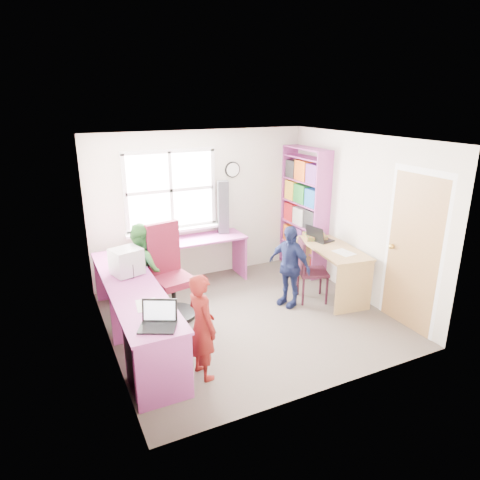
{
  "coord_description": "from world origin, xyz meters",
  "views": [
    {
      "loc": [
        -2.35,
        -4.65,
        2.87
      ],
      "look_at": [
        0.0,
        0.25,
        1.05
      ],
      "focal_mm": 32.0,
      "sensor_mm": 36.0,
      "label": 1
    }
  ],
  "objects_px": {
    "bookshelf": "(304,214)",
    "laptop_right": "(318,237)",
    "laptop_left": "(159,320)",
    "person_green": "(144,269)",
    "potted_plant": "(171,233)",
    "wooden_chair": "(308,268)",
    "person_red": "(202,326)",
    "right_desk": "(332,260)",
    "cd_tower": "(223,207)",
    "swivel_chair": "(170,277)",
    "l_desk": "(158,318)",
    "person_navy": "(289,266)",
    "crt_monitor": "(127,262)"
  },
  "relations": [
    {
      "from": "wooden_chair",
      "to": "potted_plant",
      "type": "bearing_deg",
      "value": 162.6
    },
    {
      "from": "person_green",
      "to": "laptop_left",
      "type": "bearing_deg",
      "value": 166.54
    },
    {
      "from": "crt_monitor",
      "to": "cd_tower",
      "type": "relative_size",
      "value": 0.49
    },
    {
      "from": "person_red",
      "to": "l_desk",
      "type": "bearing_deg",
      "value": 16.16
    },
    {
      "from": "l_desk",
      "to": "wooden_chair",
      "type": "height_order",
      "value": "wooden_chair"
    },
    {
      "from": "laptop_left",
      "to": "person_green",
      "type": "xyz_separation_m",
      "value": [
        0.27,
        1.76,
        -0.16
      ]
    },
    {
      "from": "wooden_chair",
      "to": "person_red",
      "type": "bearing_deg",
      "value": -132.11
    },
    {
      "from": "wooden_chair",
      "to": "person_navy",
      "type": "relative_size",
      "value": 0.78
    },
    {
      "from": "l_desk",
      "to": "bookshelf",
      "type": "height_order",
      "value": "bookshelf"
    },
    {
      "from": "swivel_chair",
      "to": "laptop_right",
      "type": "height_order",
      "value": "swivel_chair"
    },
    {
      "from": "person_red",
      "to": "person_navy",
      "type": "relative_size",
      "value": 0.99
    },
    {
      "from": "wooden_chair",
      "to": "bookshelf",
      "type": "bearing_deg",
      "value": 81.41
    },
    {
      "from": "l_desk",
      "to": "person_red",
      "type": "bearing_deg",
      "value": -64.24
    },
    {
      "from": "cd_tower",
      "to": "swivel_chair",
      "type": "bearing_deg",
      "value": -126.72
    },
    {
      "from": "wooden_chair",
      "to": "cd_tower",
      "type": "bearing_deg",
      "value": 138.85
    },
    {
      "from": "laptop_left",
      "to": "cd_tower",
      "type": "distance_m",
      "value": 3.08
    },
    {
      "from": "wooden_chair",
      "to": "crt_monitor",
      "type": "relative_size",
      "value": 2.21
    },
    {
      "from": "person_green",
      "to": "person_navy",
      "type": "height_order",
      "value": "person_green"
    },
    {
      "from": "l_desk",
      "to": "wooden_chair",
      "type": "relative_size",
      "value": 3.17
    },
    {
      "from": "cd_tower",
      "to": "person_red",
      "type": "relative_size",
      "value": 0.73
    },
    {
      "from": "bookshelf",
      "to": "person_navy",
      "type": "xyz_separation_m",
      "value": [
        -0.94,
        -1.06,
        -0.41
      ]
    },
    {
      "from": "swivel_chair",
      "to": "cd_tower",
      "type": "bearing_deg",
      "value": 26.09
    },
    {
      "from": "cd_tower",
      "to": "person_navy",
      "type": "distance_m",
      "value": 1.57
    },
    {
      "from": "cd_tower",
      "to": "person_green",
      "type": "relative_size",
      "value": 0.67
    },
    {
      "from": "right_desk",
      "to": "bookshelf",
      "type": "relative_size",
      "value": 0.66
    },
    {
      "from": "wooden_chair",
      "to": "person_navy",
      "type": "height_order",
      "value": "person_navy"
    },
    {
      "from": "laptop_left",
      "to": "cd_tower",
      "type": "height_order",
      "value": "cd_tower"
    },
    {
      "from": "bookshelf",
      "to": "laptop_left",
      "type": "bearing_deg",
      "value": -145.3
    },
    {
      "from": "potted_plant",
      "to": "person_red",
      "type": "distance_m",
      "value": 2.4
    },
    {
      "from": "l_desk",
      "to": "wooden_chair",
      "type": "bearing_deg",
      "value": 9.75
    },
    {
      "from": "crt_monitor",
      "to": "laptop_left",
      "type": "relative_size",
      "value": 0.95
    },
    {
      "from": "right_desk",
      "to": "potted_plant",
      "type": "height_order",
      "value": "potted_plant"
    },
    {
      "from": "right_desk",
      "to": "crt_monitor",
      "type": "bearing_deg",
      "value": -177.91
    },
    {
      "from": "bookshelf",
      "to": "laptop_right",
      "type": "distance_m",
      "value": 0.75
    },
    {
      "from": "right_desk",
      "to": "wooden_chair",
      "type": "bearing_deg",
      "value": -168.77
    },
    {
      "from": "l_desk",
      "to": "laptop_right",
      "type": "bearing_deg",
      "value": 15.53
    },
    {
      "from": "wooden_chair",
      "to": "person_green",
      "type": "height_order",
      "value": "person_green"
    },
    {
      "from": "crt_monitor",
      "to": "laptop_right",
      "type": "distance_m",
      "value": 2.94
    },
    {
      "from": "potted_plant",
      "to": "laptop_left",
      "type": "bearing_deg",
      "value": -109.68
    },
    {
      "from": "l_desk",
      "to": "person_navy",
      "type": "bearing_deg",
      "value": 11.37
    },
    {
      "from": "crt_monitor",
      "to": "laptop_right",
      "type": "height_order",
      "value": "crt_monitor"
    },
    {
      "from": "right_desk",
      "to": "laptop_right",
      "type": "relative_size",
      "value": 3.37
    },
    {
      "from": "crt_monitor",
      "to": "cd_tower",
      "type": "xyz_separation_m",
      "value": [
        1.79,
        1.08,
        0.26
      ]
    },
    {
      "from": "person_red",
      "to": "potted_plant",
      "type": "bearing_deg",
      "value": -19.11
    },
    {
      "from": "laptop_right",
      "to": "person_navy",
      "type": "distance_m",
      "value": 0.85
    },
    {
      "from": "potted_plant",
      "to": "swivel_chair",
      "type": "bearing_deg",
      "value": -109.01
    },
    {
      "from": "l_desk",
      "to": "person_navy",
      "type": "relative_size",
      "value": 2.48
    },
    {
      "from": "potted_plant",
      "to": "wooden_chair",
      "type": "bearing_deg",
      "value": -38.43
    },
    {
      "from": "laptop_right",
      "to": "laptop_left",
      "type": "bearing_deg",
      "value": 105.54
    },
    {
      "from": "wooden_chair",
      "to": "l_desk",
      "type": "bearing_deg",
      "value": -149.21
    }
  ]
}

